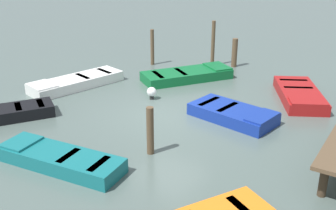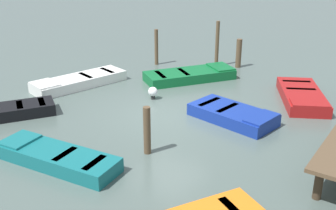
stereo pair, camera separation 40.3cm
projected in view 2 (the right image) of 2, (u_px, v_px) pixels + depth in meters
The scene contains 12 objects.
ground_plane at pixel (168, 114), 13.95m from camera, with size 80.00×80.00×0.00m, color #4C5B56.
rowboat_white at pixel (79, 81), 16.65m from camera, with size 4.07×2.02×0.46m.
rowboat_green at pixel (190, 75), 17.42m from camera, with size 4.00×3.24×0.46m.
rowboat_black at pixel (13, 110), 13.72m from camera, with size 2.82×2.26×0.46m.
rowboat_blue at pixel (233, 114), 13.40m from camera, with size 1.74×2.99×0.46m.
rowboat_teal at pixel (57, 157), 10.72m from camera, with size 1.60×3.61×0.46m.
rowboat_red at pixel (302, 96), 15.03m from camera, with size 3.57×2.87×0.46m.
mooring_piling_center at pixel (147, 131), 11.13m from camera, with size 0.20×0.20×1.40m, color brown.
mooring_piling_near_right at pixel (239, 53), 19.02m from camera, with size 0.26×0.26×1.36m, color brown.
mooring_piling_far_left at pixel (217, 44), 19.06m from camera, with size 0.17×0.17×2.17m, color brown.
mooring_piling_far_right at pixel (156, 47), 19.40m from camera, with size 0.17×0.17×1.72m, color brown.
marker_buoy at pixel (153, 92), 15.22m from camera, with size 0.36×0.36×0.48m.
Camera 2 is at (10.28, 7.66, 5.51)m, focal length 43.02 mm.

